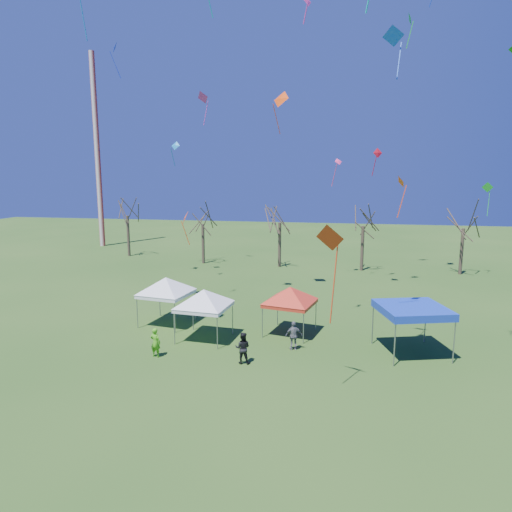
{
  "coord_description": "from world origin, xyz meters",
  "views": [
    {
      "loc": [
        4.18,
        -22.19,
        9.47
      ],
      "look_at": [
        -0.72,
        3.0,
        4.91
      ],
      "focal_mm": 32.0,
      "sensor_mm": 36.0,
      "label": 1
    }
  ],
  "objects": [
    {
      "name": "tent_blue",
      "position": [
        7.9,
        2.27,
        2.42
      ],
      "size": [
        4.16,
        4.16,
        2.63
      ],
      "rotation": [
        0.0,
        0.0,
        0.29
      ],
      "color": "gray",
      "rests_on": "ground"
    },
    {
      "name": "tent_white_mid",
      "position": [
        -3.64,
        2.25,
        2.79
      ],
      "size": [
        3.9,
        3.9,
        3.45
      ],
      "rotation": [
        0.0,
        0.0,
        -0.09
      ],
      "color": "gray",
      "rests_on": "ground"
    },
    {
      "name": "kite_5",
      "position": [
        3.63,
        -3.05,
        6.86
      ],
      "size": [
        1.47,
        1.17,
        4.27
      ],
      "rotation": [
        0.0,
        0.0,
        2.68
      ],
      "color": "red",
      "rests_on": "ground"
    },
    {
      "name": "tent_white_west",
      "position": [
        -6.84,
        4.43,
        2.87
      ],
      "size": [
        3.99,
        3.99,
        3.55
      ],
      "rotation": [
        0.0,
        0.0,
        -0.15
      ],
      "color": "gray",
      "rests_on": "ground"
    },
    {
      "name": "person_grey",
      "position": [
        1.67,
        1.58,
        0.81
      ],
      "size": [
        1.02,
        0.68,
        1.62
      ],
      "primitive_type": "imported",
      "rotation": [
        0.0,
        0.0,
        3.47
      ],
      "color": "slate",
      "rests_on": "ground"
    },
    {
      "name": "tree_0",
      "position": [
        -20.85,
        27.38,
        6.49
      ],
      "size": [
        3.83,
        3.83,
        8.44
      ],
      "color": "#3D2D21",
      "rests_on": "ground"
    },
    {
      "name": "tree_4",
      "position": [
        15.36,
        24.0,
        6.06
      ],
      "size": [
        3.58,
        3.58,
        7.89
      ],
      "color": "#3D2D21",
      "rests_on": "ground"
    },
    {
      "name": "kite_27",
      "position": [
        6.08,
        0.44,
        15.6
      ],
      "size": [
        1.11,
        0.87,
        2.38
      ],
      "rotation": [
        0.0,
        0.0,
        2.86
      ],
      "color": "blue",
      "rests_on": "ground"
    },
    {
      "name": "kite_1",
      "position": [
        -5.32,
        4.08,
        6.9
      ],
      "size": [
        0.71,
        1.04,
        2.16
      ],
      "rotation": [
        0.0,
        0.0,
        5.01
      ],
      "color": "#C93E12",
      "rests_on": "ground"
    },
    {
      "name": "kite_11",
      "position": [
        -0.78,
        12.99,
        15.06
      ],
      "size": [
        1.68,
        1.52,
        3.17
      ],
      "rotation": [
        0.0,
        0.0,
        5.69
      ],
      "color": "#F8460D",
      "rests_on": "ground"
    },
    {
      "name": "tree_2",
      "position": [
        -2.37,
        24.38,
        6.29
      ],
      "size": [
        3.71,
        3.71,
        8.18
      ],
      "color": "#3D2D21",
      "rests_on": "ground"
    },
    {
      "name": "kite_2",
      "position": [
        -10.08,
        23.48,
        17.12
      ],
      "size": [
        1.63,
        1.43,
        3.39
      ],
      "rotation": [
        0.0,
        0.0,
        2.65
      ],
      "color": "#D02E96",
      "rests_on": "ground"
    },
    {
      "name": "tree_3",
      "position": [
        6.03,
        24.04,
        6.08
      ],
      "size": [
        3.59,
        3.59,
        7.91
      ],
      "color": "#3D2D21",
      "rests_on": "ground"
    },
    {
      "name": "kite_18",
      "position": [
        7.38,
        5.91,
        17.9
      ],
      "size": [
        0.33,
        0.74,
        1.93
      ],
      "rotation": [
        0.0,
        0.0,
        1.54
      ],
      "color": "green",
      "rests_on": "ground"
    },
    {
      "name": "person_green",
      "position": [
        -5.38,
        -0.8,
        0.79
      ],
      "size": [
        0.63,
        0.47,
        1.58
      ],
      "primitive_type": "imported",
      "rotation": [
        0.0,
        0.0,
        2.96
      ],
      "color": "#50B61D",
      "rests_on": "ground"
    },
    {
      "name": "kite_19",
      "position": [
        6.77,
        18.56,
        11.28
      ],
      "size": [
        0.87,
        0.73,
        2.39
      ],
      "rotation": [
        0.0,
        0.0,
        0.5
      ],
      "color": "red",
      "rests_on": "ground"
    },
    {
      "name": "kite_25",
      "position": [
        1.88,
        3.85,
        18.5
      ],
      "size": [
        0.61,
        0.7,
        1.48
      ],
      "rotation": [
        0.0,
        0.0,
        0.97
      ],
      "color": "#E53292",
      "rests_on": "ground"
    },
    {
      "name": "kite_17",
      "position": [
        7.53,
        7.13,
        9.01
      ],
      "size": [
        0.64,
        0.93,
        2.58
      ],
      "rotation": [
        0.0,
        0.0,
        1.82
      ],
      "color": "#FF450D",
      "rests_on": "ground"
    },
    {
      "name": "radio_mast",
      "position": [
        -28.0,
        34.0,
        12.5
      ],
      "size": [
        0.7,
        0.7,
        25.0
      ],
      "primitive_type": "cylinder",
      "color": "silver",
      "rests_on": "ground"
    },
    {
      "name": "ground",
      "position": [
        0.0,
        0.0,
        0.0
      ],
      "size": [
        140.0,
        140.0,
        0.0
      ],
      "primitive_type": "plane",
      "color": "#284D18",
      "rests_on": "ground"
    },
    {
      "name": "kite_7",
      "position": [
        -14.64,
        14.29,
        19.63
      ],
      "size": [
        0.94,
        1.06,
        2.76
      ],
      "rotation": [
        0.0,
        0.0,
        5.18
      ],
      "color": "#1227C1",
      "rests_on": "ground"
    },
    {
      "name": "person_dark",
      "position": [
        -0.68,
        -0.75,
        0.82
      ],
      "size": [
        0.82,
        0.65,
        1.64
      ],
      "primitive_type": "imported",
      "rotation": [
        0.0,
        0.0,
        3.19
      ],
      "color": "black",
      "rests_on": "ground"
    },
    {
      "name": "kite_22",
      "position": [
        3.45,
        20.1,
        10.58
      ],
      "size": [
        1.02,
        0.99,
        2.55
      ],
      "rotation": [
        0.0,
        0.0,
        0.61
      ],
      "color": "#FF387D",
      "rests_on": "ground"
    },
    {
      "name": "kite_13",
      "position": [
        -11.13,
        18.1,
        12.07
      ],
      "size": [
        0.96,
        0.7,
        2.25
      ],
      "rotation": [
        0.0,
        0.0,
        6.07
      ],
      "color": "#137FCD",
      "rests_on": "ground"
    },
    {
      "name": "kite_12",
      "position": [
        16.95,
        23.16,
        8.32
      ],
      "size": [
        1.04,
        0.69,
        3.13
      ],
      "rotation": [
        0.0,
        0.0,
        2.73
      ],
      "color": "green",
      "rests_on": "ground"
    },
    {
      "name": "tent_red",
      "position": [
        1.14,
        4.09,
        2.72
      ],
      "size": [
        3.74,
        3.74,
        3.38
      ],
      "rotation": [
        0.0,
        0.0,
        -0.22
      ],
      "color": "gray",
      "rests_on": "ground"
    },
    {
      "name": "tree_1",
      "position": [
        -10.77,
        24.65,
        5.79
      ],
      "size": [
        3.42,
        3.42,
        7.54
      ],
      "color": "#3D2D21",
      "rests_on": "ground"
    }
  ]
}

